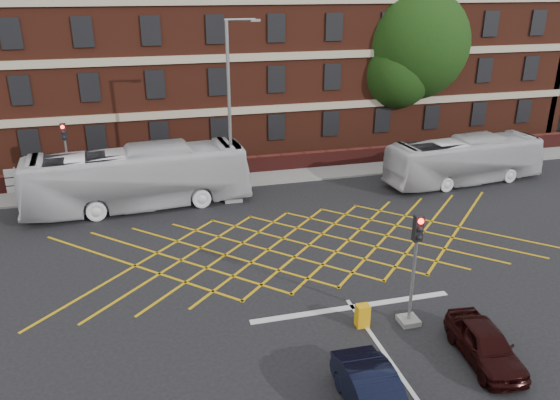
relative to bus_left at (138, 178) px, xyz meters
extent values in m
plane|color=black|center=(7.58, -8.96, -1.68)|extent=(120.00, 120.00, 0.00)
cube|color=#532215|center=(7.58, 13.04, 4.32)|extent=(50.00, 12.00, 12.00)
cube|color=#B7A88C|center=(7.58, 6.96, 5.32)|extent=(50.00, 0.18, 0.50)
cube|color=black|center=(7.58, 6.98, 3.82)|extent=(1.20, 0.14, 1.80)
cube|color=#471513|center=(7.58, 4.04, -1.13)|extent=(56.00, 0.50, 1.10)
cube|color=slate|center=(7.58, 3.04, -1.62)|extent=(60.00, 3.00, 0.12)
cube|color=#CC990C|center=(7.58, -6.96, -1.68)|extent=(8.22, 8.22, 0.02)
cube|color=silver|center=(7.58, -12.46, -1.67)|extent=(8.00, 0.30, 0.02)
imported|color=silver|center=(0.00, 0.00, 0.00)|extent=(12.27, 3.70, 3.37)
imported|color=silver|center=(19.44, -1.01, -0.27)|extent=(10.38, 3.35, 2.84)
imported|color=black|center=(6.06, -17.86, -1.03)|extent=(1.48, 4.00, 1.31)
imported|color=black|center=(10.56, -16.47, -1.07)|extent=(1.82, 3.75, 1.23)
cylinder|color=black|center=(20.25, 8.44, 1.19)|extent=(0.90, 0.90, 5.75)
sphere|color=black|center=(20.25, 8.44, 5.70)|extent=(8.20, 8.20, 8.20)
sphere|color=black|center=(18.75, 7.64, 3.86)|extent=(5.33, 5.33, 5.33)
sphere|color=black|center=(21.75, 9.24, 4.26)|extent=(4.92, 4.92, 4.92)
cube|color=slate|center=(9.17, -13.94, -1.58)|extent=(0.70, 0.70, 0.20)
cylinder|color=gray|center=(9.17, -13.94, 0.07)|extent=(0.12, 0.12, 3.50)
cube|color=black|center=(9.17, -13.94, 2.12)|extent=(0.30, 0.25, 0.95)
sphere|color=#FF0C05|center=(9.17, -14.08, 2.44)|extent=(0.20, 0.20, 0.20)
cube|color=slate|center=(-3.79, 2.75, -1.58)|extent=(0.70, 0.70, 0.20)
cylinder|color=gray|center=(-3.79, 2.75, 0.07)|extent=(0.12, 0.12, 3.50)
cube|color=black|center=(-3.79, 2.75, 2.12)|extent=(0.30, 0.25, 0.95)
sphere|color=#FF0C05|center=(-3.79, 2.61, 2.44)|extent=(0.20, 0.20, 0.20)
cube|color=slate|center=(5.09, -0.35, -1.58)|extent=(1.00, 1.00, 0.20)
cylinder|color=gray|center=(5.09, -0.35, 3.22)|extent=(0.18, 0.18, 9.81)
cylinder|color=gray|center=(5.79, -0.35, 8.12)|extent=(1.60, 0.12, 0.12)
cube|color=gray|center=(6.59, -0.35, 8.07)|extent=(0.50, 0.20, 0.12)
cylinder|color=gray|center=(-6.50, 2.01, -0.58)|extent=(0.10, 0.10, 2.20)
cube|color=silver|center=(-6.50, 1.93, 0.22)|extent=(1.10, 0.06, 0.45)
cube|color=silver|center=(-6.50, 1.93, -0.28)|extent=(1.10, 0.06, 0.40)
cube|color=silver|center=(-6.50, 1.93, -0.73)|extent=(1.10, 0.06, 0.35)
cube|color=orange|center=(7.46, -13.68, -1.26)|extent=(0.47, 0.38, 0.86)
camera|label=1|loc=(0.35, -29.01, 9.86)|focal=35.00mm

